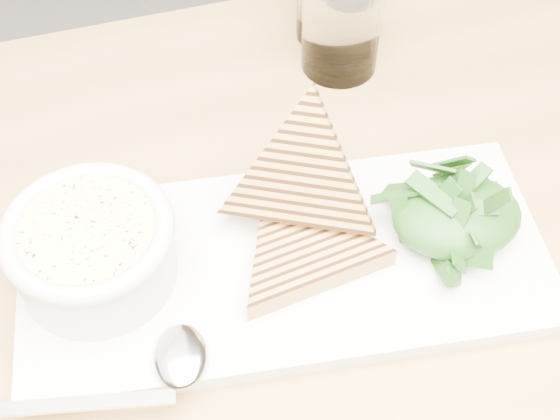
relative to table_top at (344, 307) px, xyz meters
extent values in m
cube|color=#A17440|center=(0.00, 0.00, 0.00)|extent=(1.19, 0.85, 0.04)
cube|color=white|center=(-0.04, 0.03, 0.03)|extent=(0.41, 0.19, 0.02)
cylinder|color=white|center=(-0.18, 0.04, 0.06)|extent=(0.12, 0.12, 0.05)
cylinder|color=#F6E795|center=(-0.18, 0.04, 0.09)|extent=(0.10, 0.10, 0.01)
torus|color=white|center=(-0.18, 0.04, 0.09)|extent=(0.12, 0.12, 0.01)
ellipsoid|color=#163B14|center=(0.09, 0.03, 0.05)|extent=(0.10, 0.08, 0.04)
ellipsoid|color=silver|center=(-0.13, -0.04, 0.04)|extent=(0.04, 0.06, 0.01)
cube|color=silver|center=(-0.20, -0.06, 0.04)|extent=(0.13, 0.02, 0.00)
cylinder|color=white|center=(0.06, 0.26, 0.08)|extent=(0.07, 0.07, 0.11)
camera|label=1|loc=(-0.11, -0.30, 0.52)|focal=50.00mm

